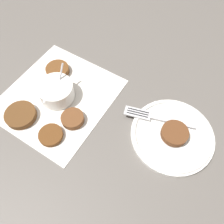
# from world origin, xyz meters

# --- Properties ---
(ground_plane) EXTENTS (4.00, 4.00, 0.00)m
(ground_plane) POSITION_xyz_m (0.00, 0.00, 0.00)
(ground_plane) COLOR #605B56
(napkin) EXTENTS (0.36, 0.34, 0.00)m
(napkin) POSITION_xyz_m (-0.01, 0.02, 0.00)
(napkin) COLOR white
(napkin) RESTS_ON ground_plane
(sauce_bowl) EXTENTS (0.12, 0.10, 0.09)m
(sauce_bowl) POSITION_xyz_m (-0.01, 0.02, 0.03)
(sauce_bowl) COLOR white
(sauce_bowl) RESTS_ON napkin
(fritter_0) EXTENTS (0.06, 0.06, 0.02)m
(fritter_0) POSITION_xyz_m (0.05, 0.11, 0.01)
(fritter_0) COLOR brown
(fritter_0) RESTS_ON napkin
(fritter_1) EXTENTS (0.07, 0.07, 0.02)m
(fritter_1) POSITION_xyz_m (-0.09, -0.03, 0.01)
(fritter_1) COLOR brown
(fritter_1) RESTS_ON napkin
(fritter_2) EXTENTS (0.09, 0.09, 0.02)m
(fritter_2) POSITION_xyz_m (0.10, -0.03, 0.01)
(fritter_2) COLOR brown
(fritter_2) RESTS_ON napkin
(fritter_3) EXTENTS (0.06, 0.06, 0.01)m
(fritter_3) POSITION_xyz_m (0.11, 0.08, 0.01)
(fritter_3) COLOR brown
(fritter_3) RESTS_ON napkin
(serving_plate) EXTENTS (0.22, 0.22, 0.02)m
(serving_plate) POSITION_xyz_m (-0.03, 0.37, 0.01)
(serving_plate) COLOR white
(serving_plate) RESTS_ON ground_plane
(fritter_on_plate) EXTENTS (0.07, 0.07, 0.02)m
(fritter_on_plate) POSITION_xyz_m (-0.02, 0.37, 0.03)
(fritter_on_plate) COLOR brown
(fritter_on_plate) RESTS_ON serving_plate
(fork) EXTENTS (0.05, 0.20, 0.00)m
(fork) POSITION_xyz_m (-0.05, 0.30, 0.02)
(fork) COLOR silver
(fork) RESTS_ON serving_plate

